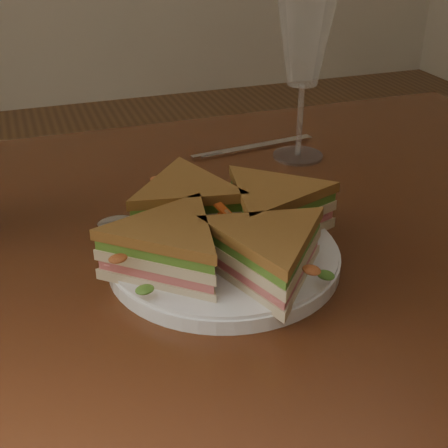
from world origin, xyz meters
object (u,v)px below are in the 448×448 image
wine_glass (304,47)px  spoon (134,219)px  knife (249,148)px  table (224,292)px  plate (224,257)px  sandwich_wedges (224,228)px

wine_glass → spoon: bearing=-156.0°
knife → spoon: bearing=-148.2°
table → knife: knife is taller
plate → sandwich_wedges: 0.04m
spoon → wine_glass: size_ratio=0.77×
spoon → table: bearing=-34.0°
knife → wine_glass: size_ratio=0.91×
sandwich_wedges → spoon: size_ratio=1.81×
sandwich_wedges → knife: (0.15, 0.31, -0.04)m
table → sandwich_wedges: 0.17m
plate → sandwich_wedges: size_ratio=0.78×
plate → knife: (0.15, 0.31, -0.01)m
table → wine_glass: (0.18, 0.17, 0.27)m
sandwich_wedges → wine_glass: size_ratio=1.39×
plate → spoon: (-0.07, 0.13, -0.00)m
knife → plate: bearing=-123.0°
plate → spoon: bearing=120.2°
knife → wine_glass: bearing=-48.9°
spoon → knife: 0.29m
sandwich_wedges → knife: sandwich_wedges is taller
table → wine_glass: 0.37m
plate → spoon: plate is taller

